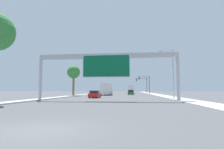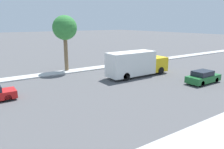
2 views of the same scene
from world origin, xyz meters
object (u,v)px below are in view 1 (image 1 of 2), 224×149
(truck_box_primary, at_px, (131,89))
(car_far_left, at_px, (131,92))
(car_mid_left, at_px, (95,94))
(traffic_light_near_intersection, at_px, (146,82))
(sign_gantry, at_px, (106,63))
(truck_box_secondary, at_px, (107,89))
(street_lamp_right, at_px, (171,70))
(palm_tree_background, at_px, (74,72))
(traffic_light_mid_block, at_px, (143,83))

(truck_box_primary, bearing_deg, car_far_left, -90.00)
(car_mid_left, distance_m, traffic_light_near_intersection, 33.72)
(sign_gantry, bearing_deg, truck_box_primary, 85.90)
(truck_box_secondary, distance_m, traffic_light_near_intersection, 19.04)
(truck_box_secondary, distance_m, street_lamp_right, 25.69)
(traffic_light_near_intersection, relative_size, palm_tree_background, 0.83)
(traffic_light_near_intersection, distance_m, street_lamp_right, 35.69)
(sign_gantry, relative_size, palm_tree_background, 2.57)
(palm_tree_background, bearing_deg, car_far_left, 35.66)
(car_mid_left, relative_size, street_lamp_right, 0.52)
(traffic_light_mid_block, bearing_deg, sign_gantry, -99.93)
(street_lamp_right, bearing_deg, car_mid_left, 161.34)
(truck_box_secondary, xyz_separation_m, street_lamp_right, (13.56, -21.59, 3.14))
(car_mid_left, relative_size, truck_box_secondary, 0.47)
(traffic_light_mid_block, bearing_deg, traffic_light_near_intersection, -88.60)
(car_mid_left, relative_size, traffic_light_mid_block, 0.64)
(traffic_light_near_intersection, bearing_deg, traffic_light_mid_block, 91.40)
(palm_tree_background, bearing_deg, traffic_light_near_intersection, 45.10)
(street_lamp_right, bearing_deg, traffic_light_near_intersection, 91.68)
(traffic_light_mid_block, bearing_deg, car_mid_left, -106.63)
(palm_tree_background, height_order, street_lamp_right, street_lamp_right)
(street_lamp_right, bearing_deg, traffic_light_mid_block, 91.62)
(car_far_left, xyz_separation_m, truck_box_secondary, (-7.00, -4.29, 0.96))
(truck_box_secondary, bearing_deg, traffic_light_near_intersection, 48.37)
(truck_box_secondary, distance_m, palm_tree_background, 11.07)
(car_mid_left, xyz_separation_m, car_far_left, (7.00, 21.30, 0.04))
(street_lamp_right, bearing_deg, palm_tree_background, 144.69)
(sign_gantry, bearing_deg, traffic_light_mid_block, 80.07)
(car_mid_left, height_order, truck_box_secondary, truck_box_secondary)
(traffic_light_mid_block, height_order, palm_tree_background, palm_tree_background)
(sign_gantry, distance_m, traffic_light_mid_block, 50.87)
(truck_box_primary, distance_m, palm_tree_background, 33.04)
(car_far_left, distance_m, truck_box_primary, 18.52)
(car_mid_left, xyz_separation_m, traffic_light_near_intersection, (12.51, 31.09, 3.74))
(car_mid_left, bearing_deg, palm_tree_background, 126.62)
(traffic_light_mid_block, xyz_separation_m, street_lamp_right, (1.29, -45.67, 0.38))
(car_mid_left, distance_m, truck_box_primary, 40.41)
(traffic_light_mid_block, relative_size, street_lamp_right, 0.80)
(car_mid_left, height_order, car_far_left, car_far_left)
(sign_gantry, xyz_separation_m, car_mid_left, (-3.50, 9.01, -4.76))
(sign_gantry, distance_m, palm_tree_background, 22.70)
(traffic_light_near_intersection, bearing_deg, car_far_left, -119.38)
(sign_gantry, bearing_deg, traffic_light_near_intersection, 77.33)
(car_far_left, bearing_deg, truck_box_primary, 90.00)
(sign_gantry, distance_m, street_lamp_right, 11.01)
(car_far_left, relative_size, palm_tree_background, 0.56)
(traffic_light_near_intersection, xyz_separation_m, palm_tree_background, (-20.40, -20.48, 1.66))
(traffic_light_mid_block, bearing_deg, truck_box_secondary, -117.00)
(truck_box_primary, relative_size, traffic_light_mid_block, 1.08)
(sign_gantry, xyz_separation_m, truck_box_secondary, (-3.50, 26.02, -3.76))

